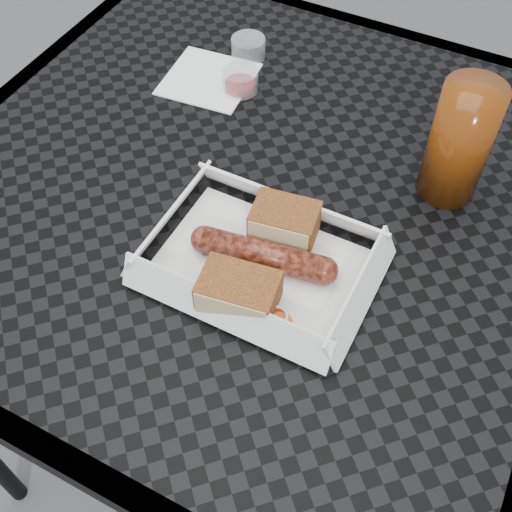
{
  "coord_description": "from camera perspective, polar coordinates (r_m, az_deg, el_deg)",
  "views": [
    {
      "loc": [
        0.26,
        -0.49,
        1.32
      ],
      "look_at": [
        0.07,
        -0.12,
        0.78
      ],
      "focal_mm": 45.0,
      "sensor_mm": 36.0,
      "label": 1
    }
  ],
  "objects": [
    {
      "name": "ground",
      "position": [
        1.43,
        -0.26,
        -14.53
      ],
      "size": [
        60.0,
        60.0,
        0.0
      ],
      "primitive_type": "plane",
      "color": "#505053",
      "rests_on": "ground"
    },
    {
      "name": "bread_far",
      "position": [
        0.67,
        -1.54,
        -3.25
      ],
      "size": [
        0.09,
        0.07,
        0.04
      ],
      "primitive_type": "cube",
      "rotation": [
        0.0,
        0.0,
        0.16
      ],
      "color": "brown",
      "rests_on": "food_tray"
    },
    {
      "name": "napkin",
      "position": [
        0.95,
        -4.23,
        15.43
      ],
      "size": [
        0.13,
        0.13,
        0.0
      ],
      "primitive_type": "cube",
      "rotation": [
        0.0,
        0.0,
        0.1
      ],
      "color": "white",
      "rests_on": "patio_table"
    },
    {
      "name": "food_tray",
      "position": [
        0.71,
        0.37,
        -0.8
      ],
      "size": [
        0.22,
        0.15,
        0.0
      ],
      "primitive_type": "cube",
      "color": "white",
      "rests_on": "patio_table"
    },
    {
      "name": "veg_garnish",
      "position": [
        0.67,
        2.68,
        -5.7
      ],
      "size": [
        0.03,
        0.03,
        0.0
      ],
      "color": "#DE4109",
      "rests_on": "food_tray"
    },
    {
      "name": "condiment_cup_empty",
      "position": [
        0.99,
        -0.69,
        18.01
      ],
      "size": [
        0.05,
        0.05,
        0.03
      ],
      "primitive_type": "cylinder",
      "color": "silver",
      "rests_on": "patio_table"
    },
    {
      "name": "condiment_cup_sauce",
      "position": [
        0.93,
        -1.42,
        15.32
      ],
      "size": [
        0.05,
        0.05,
        0.03
      ],
      "primitive_type": "cylinder",
      "color": "maroon",
      "rests_on": "patio_table"
    },
    {
      "name": "bratwurst",
      "position": [
        0.7,
        0.64,
        0.11
      ],
      "size": [
        0.17,
        0.05,
        0.03
      ],
      "rotation": [
        0.0,
        0.0,
        0.16
      ],
      "color": "maroon",
      "rests_on": "food_tray"
    },
    {
      "name": "bread_near",
      "position": [
        0.72,
        2.55,
        2.92
      ],
      "size": [
        0.08,
        0.06,
        0.05
      ],
      "primitive_type": "cube",
      "rotation": [
        0.0,
        0.0,
        0.16
      ],
      "color": "brown",
      "rests_on": "food_tray"
    },
    {
      "name": "patio_table",
      "position": [
        0.86,
        -0.42,
        3.18
      ],
      "size": [
        0.8,
        0.8,
        0.74
      ],
      "color": "black",
      "rests_on": "ground"
    },
    {
      "name": "drink_glass",
      "position": [
        0.77,
        17.65,
        9.59
      ],
      "size": [
        0.07,
        0.07,
        0.15
      ],
      "primitive_type": "cylinder",
      "color": "#582507",
      "rests_on": "patio_table"
    }
  ]
}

